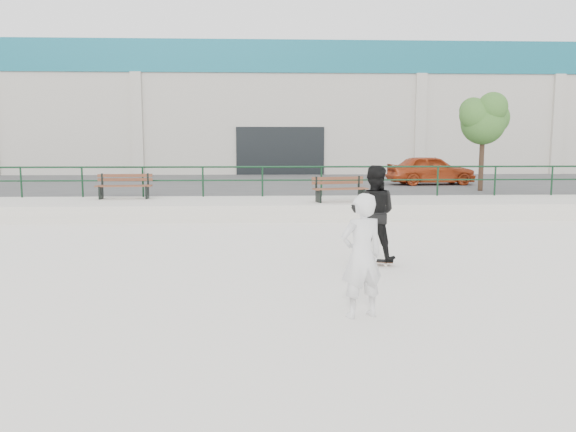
{
  "coord_description": "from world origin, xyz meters",
  "views": [
    {
      "loc": [
        -0.96,
        -8.14,
        2.3
      ],
      "look_at": [
        -0.52,
        2.0,
        0.98
      ],
      "focal_mm": 35.0,
      "sensor_mm": 36.0,
      "label": 1
    }
  ],
  "objects_px": {
    "bench_left": "(124,186)",
    "tree": "(484,118)",
    "red_car": "(431,170)",
    "standing_skater": "(373,213)",
    "skateboard": "(372,261)",
    "seated_skater": "(361,256)",
    "bench_right": "(340,189)"
  },
  "relations": [
    {
      "from": "bench_left",
      "to": "tree",
      "type": "bearing_deg",
      "value": 7.87
    },
    {
      "from": "tree",
      "to": "red_car",
      "type": "xyz_separation_m",
      "value": [
        -0.99,
        3.18,
        -2.1
      ]
    },
    {
      "from": "red_car",
      "to": "standing_skater",
      "type": "height_order",
      "value": "standing_skater"
    },
    {
      "from": "tree",
      "to": "red_car",
      "type": "height_order",
      "value": "tree"
    },
    {
      "from": "bench_left",
      "to": "skateboard",
      "type": "relative_size",
      "value": 2.22
    },
    {
      "from": "bench_left",
      "to": "standing_skater",
      "type": "distance_m",
      "value": 10.38
    },
    {
      "from": "red_car",
      "to": "seated_skater",
      "type": "xyz_separation_m",
      "value": [
        -5.98,
        -16.89,
        -0.31
      ]
    },
    {
      "from": "skateboard",
      "to": "standing_skater",
      "type": "bearing_deg",
      "value": 106.6
    },
    {
      "from": "red_car",
      "to": "skateboard",
      "type": "relative_size",
      "value": 4.65
    },
    {
      "from": "bench_left",
      "to": "standing_skater",
      "type": "relative_size",
      "value": 0.99
    },
    {
      "from": "tree",
      "to": "standing_skater",
      "type": "relative_size",
      "value": 2.03
    },
    {
      "from": "skateboard",
      "to": "standing_skater",
      "type": "relative_size",
      "value": 0.45
    },
    {
      "from": "standing_skater",
      "to": "bench_right",
      "type": "bearing_deg",
      "value": -74.71
    },
    {
      "from": "bench_left",
      "to": "bench_right",
      "type": "distance_m",
      "value": 6.98
    },
    {
      "from": "standing_skater",
      "to": "seated_skater",
      "type": "xyz_separation_m",
      "value": [
        -0.78,
        -3.2,
        -0.16
      ]
    },
    {
      "from": "bench_left",
      "to": "skateboard",
      "type": "distance_m",
      "value": 10.41
    },
    {
      "from": "bench_right",
      "to": "tree",
      "type": "height_order",
      "value": "tree"
    },
    {
      "from": "bench_left",
      "to": "red_car",
      "type": "bearing_deg",
      "value": 22.55
    },
    {
      "from": "standing_skater",
      "to": "skateboard",
      "type": "bearing_deg",
      "value": 107.65
    },
    {
      "from": "standing_skater",
      "to": "red_car",
      "type": "bearing_deg",
      "value": -93.13
    },
    {
      "from": "bench_left",
      "to": "seated_skater",
      "type": "bearing_deg",
      "value": -65.8
    },
    {
      "from": "bench_right",
      "to": "skateboard",
      "type": "height_order",
      "value": "bench_right"
    },
    {
      "from": "skateboard",
      "to": "bench_right",
      "type": "bearing_deg",
      "value": 104.24
    },
    {
      "from": "bench_left",
      "to": "standing_skater",
      "type": "height_order",
      "value": "standing_skater"
    },
    {
      "from": "tree",
      "to": "skateboard",
      "type": "xyz_separation_m",
      "value": [
        -6.18,
        -10.51,
        -3.16
      ]
    },
    {
      "from": "tree",
      "to": "skateboard",
      "type": "height_order",
      "value": "tree"
    },
    {
      "from": "seated_skater",
      "to": "tree",
      "type": "bearing_deg",
      "value": -135.32
    },
    {
      "from": "bench_left",
      "to": "skateboard",
      "type": "bearing_deg",
      "value": -53.74
    },
    {
      "from": "tree",
      "to": "red_car",
      "type": "relative_size",
      "value": 0.98
    },
    {
      "from": "standing_skater",
      "to": "tree",
      "type": "bearing_deg",
      "value": -102.82
    },
    {
      "from": "seated_skater",
      "to": "red_car",
      "type": "bearing_deg",
      "value": -127.87
    },
    {
      "from": "red_car",
      "to": "standing_skater",
      "type": "relative_size",
      "value": 2.09
    }
  ]
}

